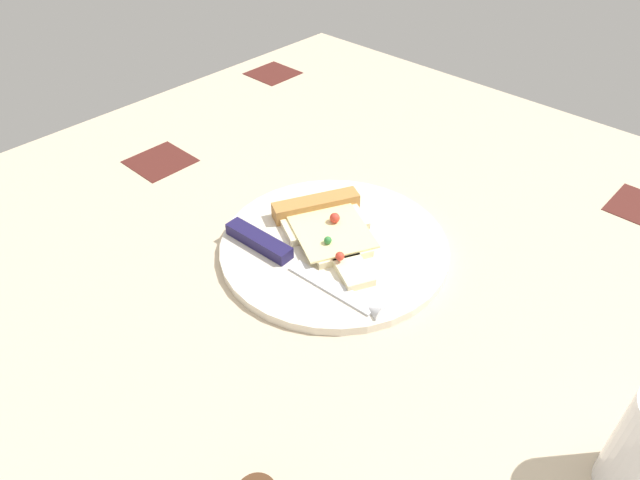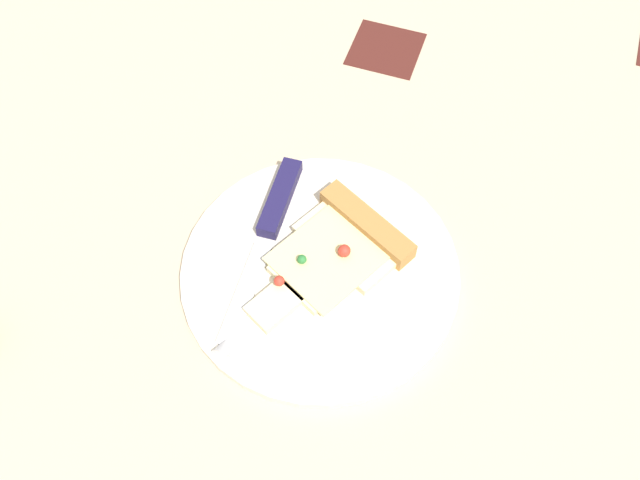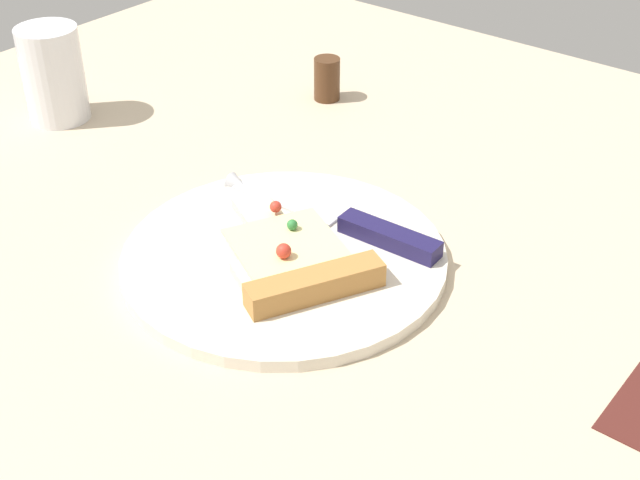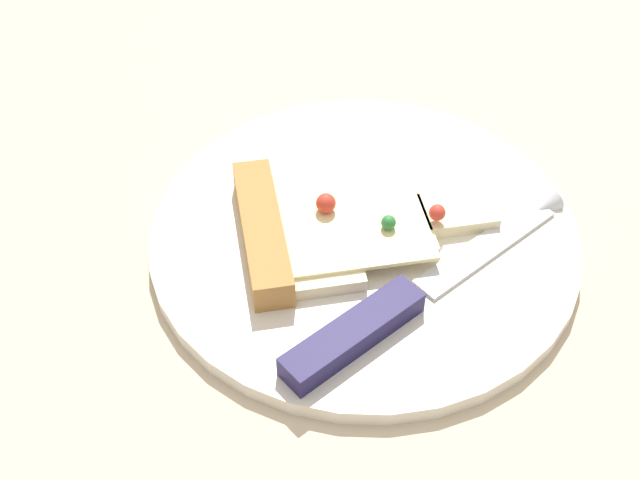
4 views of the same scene
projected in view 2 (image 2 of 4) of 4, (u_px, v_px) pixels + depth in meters
ground_plane at (293, 305)px, 72.28cm from camera, size 119.97×119.97×3.00cm
plate at (320, 271)px, 72.01cm from camera, size 29.44×29.44×1.18cm
pizza_slice at (338, 250)px, 71.78cm from camera, size 15.04×19.04×2.65cm
knife at (267, 232)px, 73.16cm from camera, size 3.35×24.08×2.45cm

